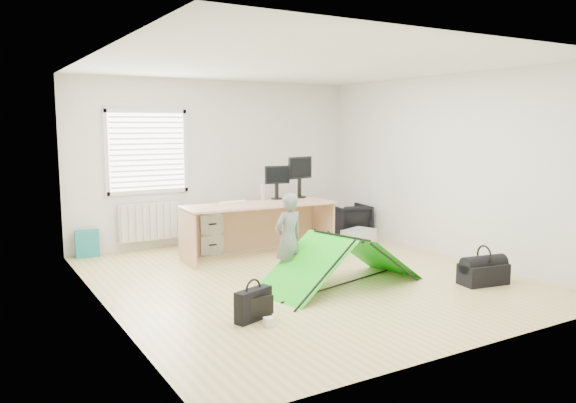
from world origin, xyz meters
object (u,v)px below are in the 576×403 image
desk (259,230)px  office_chair (349,220)px  thermos (263,192)px  kite (341,261)px  monitor_right (299,183)px  duffel_bag (483,274)px  storage_crate (359,238)px  person (288,239)px  filing_cabinet (205,231)px  monitor_left (277,187)px  laptop_bag (253,305)px

desk → office_chair: 2.11m
thermos → kite: bearing=-93.8°
monitor_right → duffel_bag: size_ratio=0.86×
desk → storage_crate: bearing=-7.9°
monitor_right → person: 2.35m
monitor_right → office_chair: 1.38m
desk → filing_cabinet: bearing=137.7°
filing_cabinet → monitor_left: size_ratio=1.60×
office_chair → laptop_bag: (-3.44, -2.99, -0.13)m
person → storage_crate: (2.06, 1.25, -0.42)m
storage_crate → office_chair: bearing=63.1°
monitor_right → person: monitor_right is taller
person → duffel_bag: 2.46m
thermos → storage_crate: thermos is taller
filing_cabinet → monitor_right: (1.53, -0.31, 0.71)m
filing_cabinet → person: size_ratio=0.58×
desk → storage_crate: 1.70m
filing_cabinet → monitor_left: (1.11, -0.30, 0.66)m
desk → monitor_left: size_ratio=5.68×
storage_crate → duffel_bag: bearing=-89.6°
monitor_right → kite: monitor_right is taller
desk → person: 1.63m
desk → filing_cabinet: desk is taller
kite → storage_crate: (1.55, 1.65, -0.17)m
person → storage_crate: bearing=-159.5°
thermos → storage_crate: (1.40, -0.65, -0.77)m
desk → monitor_right: size_ratio=4.55×
person → laptop_bag: bearing=33.4°
office_chair → person: 3.22m
desk → person: person is taller
monitor_right → laptop_bag: monitor_right is taller
monitor_left → storage_crate: size_ratio=0.79×
storage_crate → desk: bearing=169.2°
kite → storage_crate: 2.27m
monitor_right → person: bearing=-139.8°
monitor_left → office_chair: 1.72m
kite → laptop_bag: bearing=-173.7°
kite → duffel_bag: bearing=-42.2°
filing_cabinet → duffel_bag: size_ratio=1.11×
filing_cabinet → monitor_right: bearing=4.3°
person → storage_crate: size_ratio=2.19×
filing_cabinet → monitor_right: monitor_right is taller
thermos → duffel_bag: 3.53m
kite → monitor_right: bearing=56.4°
laptop_bag → duffel_bag: 3.07m
desk → storage_crate: size_ratio=4.47×
monitor_left → thermos: 0.25m
monitor_right → storage_crate: bearing=-55.0°
thermos → office_chair: size_ratio=0.39×
monitor_right → storage_crate: monitor_right is taller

